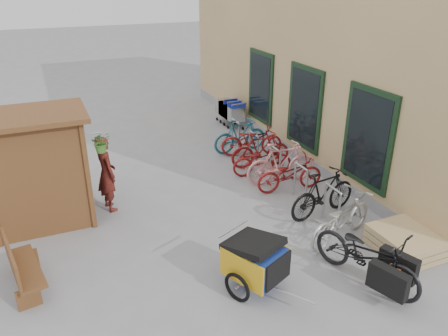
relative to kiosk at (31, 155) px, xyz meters
name	(u,v)px	position (x,y,z in m)	size (l,w,h in m)	color
ground	(231,248)	(3.28, -2.47, -1.55)	(80.00, 80.00, 0.00)	gray
building	(367,23)	(9.77, 2.03, 1.94)	(6.07, 13.00, 7.00)	tan
kiosk	(31,155)	(0.00, 0.00, 0.00)	(2.49, 1.65, 2.40)	brown
bike_rack	(275,160)	(5.58, -0.07, -1.04)	(0.05, 5.35, 0.86)	#A5A8AD
pallet_stack	(405,242)	(6.28, -3.87, -1.34)	(1.00, 1.20, 0.40)	tan
bench	(21,266)	(-0.39, -2.14, -1.11)	(0.64, 1.41, 0.86)	brown
shopping_carts	(230,110)	(6.28, 4.34, -0.99)	(0.54, 1.49, 0.96)	silver
child_trailer	(255,259)	(3.20, -3.64, -1.01)	(1.11, 1.67, 0.98)	#1C3A9B
cargo_bike	(368,256)	(5.00, -4.28, -1.03)	(1.29, 2.12, 1.05)	black
person_kiosk	(107,174)	(1.42, 0.05, -0.69)	(0.63, 0.41, 1.72)	maroon
bike_0	(341,218)	(5.39, -3.03, -1.07)	(0.64, 1.84, 0.97)	#B1B2AD
bike_1	(323,193)	(5.63, -2.09, -1.02)	(0.50, 1.76, 1.06)	black
bike_2	(290,174)	(5.59, -0.78, -1.11)	(0.58, 1.67, 0.88)	maroon
bike_3	(281,163)	(5.60, -0.32, -1.01)	(0.51, 1.82, 1.09)	pink
bike_4	(262,160)	(5.41, 0.29, -1.13)	(0.55, 1.59, 0.83)	maroon
bike_5	(261,150)	(5.61, 0.77, -1.06)	(0.47, 1.65, 0.99)	maroon
bike_6	(252,140)	(5.76, 1.61, -1.09)	(0.62, 1.77, 0.93)	maroon
bike_7	(240,136)	(5.57, 1.99, -1.05)	(0.47, 1.67, 1.00)	#1E617B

